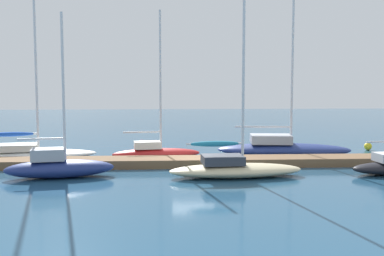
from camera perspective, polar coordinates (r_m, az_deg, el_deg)
ground_plane at (r=27.05m, az=0.25°, el=-4.62°), size 120.00×120.00×0.00m
dock_pier at (r=27.01m, az=0.25°, el=-4.12°), size 25.77×1.99×0.48m
sailboat_0 at (r=30.82m, az=-19.12°, el=-2.73°), size 8.18×3.89×12.83m
sailboat_1 at (r=24.53m, az=-15.95°, el=-4.46°), size 5.59×2.60×8.23m
sailboat_2 at (r=29.38m, az=-4.47°, el=-2.80°), size 5.65×2.15×9.21m
sailboat_3 at (r=23.84m, az=5.13°, el=-4.70°), size 6.94×2.58×11.08m
sailboat_4 at (r=30.94m, az=10.96°, el=-2.29°), size 8.84×3.53×14.24m
mooring_buoy_red at (r=34.52m, az=-6.21°, el=-1.96°), size 0.60×0.60×0.60m
mooring_buoy_yellow at (r=35.61m, az=20.63°, el=-2.10°), size 0.54×0.54×0.54m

